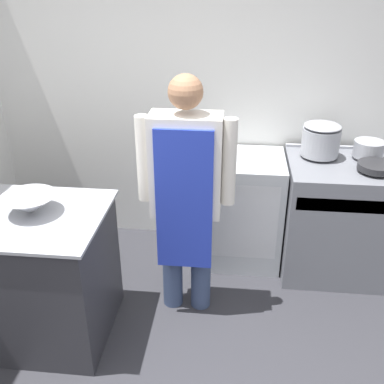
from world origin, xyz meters
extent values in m
cube|color=white|center=(0.00, 2.21, 1.35)|extent=(8.00, 0.05, 2.70)
cube|color=#2D2D33|center=(-1.00, 0.86, 0.43)|extent=(1.14, 0.74, 0.87)
cube|color=#9EA0A8|center=(-1.00, 0.86, 0.88)|extent=(1.19, 0.77, 0.02)
cube|color=slate|center=(1.18, 1.79, 0.46)|extent=(0.84, 0.70, 0.91)
cube|color=#9EA0A8|center=(1.18, 1.45, 0.75)|extent=(0.78, 0.03, 0.10)
cube|color=#9EA0A8|center=(1.18, 2.12, 0.92)|extent=(0.84, 0.03, 0.02)
cube|color=#A8ADB2|center=(0.43, 1.87, 0.45)|extent=(0.63, 0.59, 0.89)
cube|color=silver|center=(0.43, 1.58, 0.49)|extent=(0.53, 0.02, 0.62)
cylinder|color=#38476B|center=(-0.05, 1.21, 0.38)|extent=(0.14, 0.14, 0.77)
cylinder|color=#38476B|center=(0.15, 1.21, 0.38)|extent=(0.14, 0.14, 0.77)
cube|color=silver|center=(0.05, 1.21, 1.10)|extent=(0.45, 0.22, 0.66)
cube|color=#2338B2|center=(0.05, 1.08, 0.90)|extent=(0.36, 0.02, 0.96)
cylinder|color=silver|center=(-0.22, 1.21, 1.13)|extent=(0.09, 0.09, 0.56)
cylinder|color=silver|center=(0.32, 1.21, 1.13)|extent=(0.09, 0.09, 0.56)
sphere|color=#9E7051|center=(0.05, 1.21, 1.57)|extent=(0.21, 0.21, 0.21)
cone|color=#9EA0A8|center=(-0.86, 0.88, 0.95)|extent=(0.33, 0.33, 0.12)
cylinder|color=#9EA0A8|center=(0.99, 1.91, 1.03)|extent=(0.28, 0.28, 0.21)
ellipsoid|color=#9EA0A8|center=(0.99, 1.91, 1.16)|extent=(0.28, 0.28, 0.05)
cylinder|color=#262628|center=(1.34, 1.66, 0.95)|extent=(0.26, 0.26, 0.05)
cylinder|color=#9EA0A8|center=(1.34, 1.91, 0.99)|extent=(0.22, 0.22, 0.12)
camera|label=1|loc=(0.35, -1.36, 2.22)|focal=42.00mm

